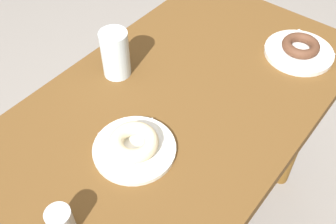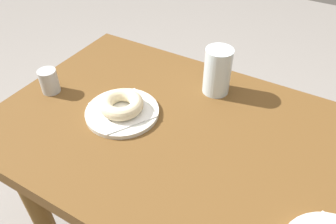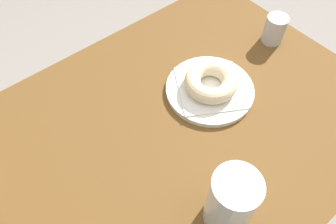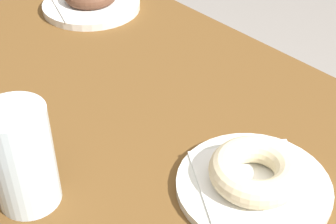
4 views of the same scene
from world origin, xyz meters
TOP-DOWN VIEW (x-y plane):
  - ground_plane at (0.00, 0.00)m, footprint 6.00×6.00m
  - table at (0.00, 0.00)m, footprint 1.07×0.64m
  - plate_sugar_ring at (-0.21, -0.02)m, footprint 0.20×0.20m
  - napkin_sugar_ring at (-0.21, -0.02)m, footprint 0.19×0.19m
  - donut_sugar_ring at (-0.21, -0.02)m, footprint 0.12×0.12m
  - plate_chocolate_ring at (0.35, -0.16)m, footprint 0.20×0.20m
  - napkin_chocolate_ring at (0.35, -0.16)m, footprint 0.18×0.18m
  - donut_chocolate_ring at (0.35, -0.16)m, footprint 0.11×0.11m
  - water_glass at (-0.04, 0.20)m, footprint 0.08×0.08m
  - sugar_jar at (-0.45, -0.04)m, footprint 0.05×0.05m

SIDE VIEW (x-z plane):
  - ground_plane at x=0.00m, z-range 0.00..0.00m
  - table at x=0.00m, z-range 0.24..0.98m
  - plate_sugar_ring at x=-0.21m, z-range 0.74..0.75m
  - plate_chocolate_ring at x=0.35m, z-range 0.74..0.75m
  - napkin_sugar_ring at x=-0.21m, z-range 0.75..0.75m
  - napkin_chocolate_ring at x=0.35m, z-range 0.75..0.76m
  - donut_chocolate_ring at x=0.35m, z-range 0.76..0.78m
  - donut_sugar_ring at x=-0.21m, z-range 0.75..0.79m
  - sugar_jar at x=-0.45m, z-range 0.74..0.81m
  - water_glass at x=-0.04m, z-range 0.74..0.87m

